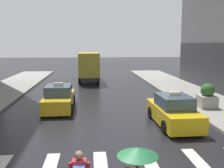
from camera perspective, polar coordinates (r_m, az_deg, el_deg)
name	(u,v)px	position (r m, az deg, el deg)	size (l,w,h in m)	color
crosswalk_markings	(101,168)	(9.55, -2.43, -17.93)	(11.30, 2.80, 0.01)	silver
taxi_lead	(173,112)	(14.35, 13.23, -5.88)	(2.01, 4.58, 1.80)	yellow
taxi_second	(59,99)	(17.57, -11.53, -3.15)	(1.96, 4.55, 1.80)	gold
box_truck	(88,66)	(29.86, -5.20, 4.01)	(2.45, 7.60, 3.35)	#2D2D2D
pedestrian_with_umbrella	(136,165)	(6.35, 5.18, -17.21)	(0.96, 0.96, 1.94)	#333338
planter_mid_block	(207,97)	(18.21, 20.10, -2.62)	(1.10, 1.10, 1.60)	#A8A399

